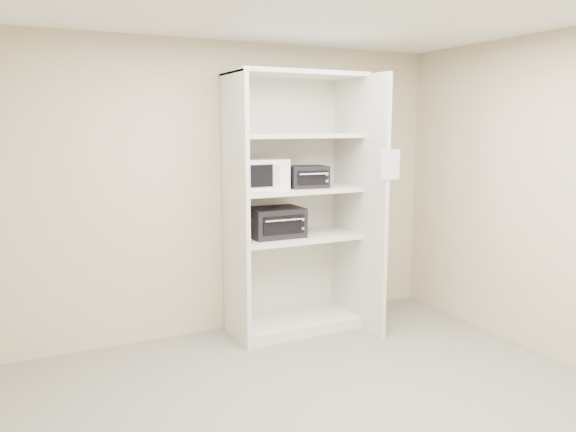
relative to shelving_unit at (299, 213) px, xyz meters
name	(u,v)px	position (x,y,z in m)	size (l,w,h in m)	color
floor	(327,426)	(-0.67, -1.70, -1.13)	(4.50, 4.00, 0.01)	slate
wall_back	(221,190)	(-0.67, 0.30, 0.22)	(4.50, 0.02, 2.70)	beige
wall_right	(576,201)	(1.58, -1.70, 0.22)	(0.02, 4.00, 2.70)	beige
shelving_unit	(299,213)	(0.00, 0.00, 0.00)	(1.24, 0.92, 2.42)	silver
microwave	(260,174)	(-0.38, 0.04, 0.38)	(0.45, 0.34, 0.27)	white
toaster_oven_upper	(307,177)	(0.06, -0.05, 0.34)	(0.35, 0.26, 0.20)	black
toaster_oven_lower	(275,222)	(-0.24, 0.01, -0.08)	(0.49, 0.37, 0.27)	black
paper_sign	(390,165)	(0.57, -0.63, 0.47)	(0.20, 0.01, 0.26)	white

